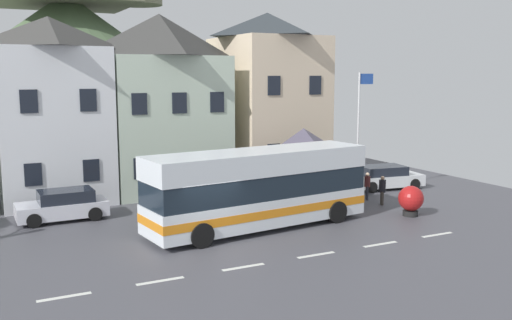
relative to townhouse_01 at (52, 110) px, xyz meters
name	(u,v)px	position (x,y,z in m)	size (l,w,h in m)	color
ground_plane	(216,249)	(4.31, -11.65, -4.82)	(40.00, 60.00, 0.07)	#4B4B52
townhouse_01	(52,110)	(0.00, 0.00, 0.00)	(5.43, 5.37, 9.58)	white
townhouse_02	(161,103)	(6.04, 0.53, 0.22)	(6.44, 6.44, 10.02)	beige
townhouse_03	(267,97)	(13.08, 0.77, 0.42)	(5.52, 6.91, 10.43)	beige
hilltop_castle	(70,67)	(4.27, 21.36, 2.44)	(37.45, 37.45, 23.50)	#556D4B
transit_bus	(259,189)	(7.11, -9.78, -3.06)	(10.39, 3.69, 3.42)	white
bus_shelter	(303,143)	(11.63, -6.04, -1.67)	(3.60, 3.60, 3.87)	#473D33
parked_car_00	(384,177)	(17.65, -5.33, -4.13)	(4.51, 2.46, 1.34)	silver
parked_car_02	(63,205)	(-0.31, -4.51, -4.11)	(4.01, 1.95, 1.39)	silver
parked_car_03	(295,184)	(12.03, -4.55, -4.15)	(4.10, 2.31, 1.29)	black
pedestrian_00	(382,189)	(14.82, -8.63, -3.96)	(0.35, 0.35, 1.49)	#38332D
pedestrian_01	(357,187)	(13.86, -7.80, -3.93)	(0.30, 0.33, 1.58)	#38332D
pedestrian_02	(367,184)	(14.86, -7.34, -3.93)	(0.31, 0.31, 1.47)	#2D2D38
public_bench	(288,185)	(11.91, -3.96, -4.31)	(1.68, 0.48, 0.87)	#473828
flagpole	(359,125)	(14.95, -6.40, -0.86)	(0.95, 0.10, 6.75)	silver
harbour_buoy	(411,199)	(14.51, -11.11, -3.99)	(1.19, 1.19, 1.44)	black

